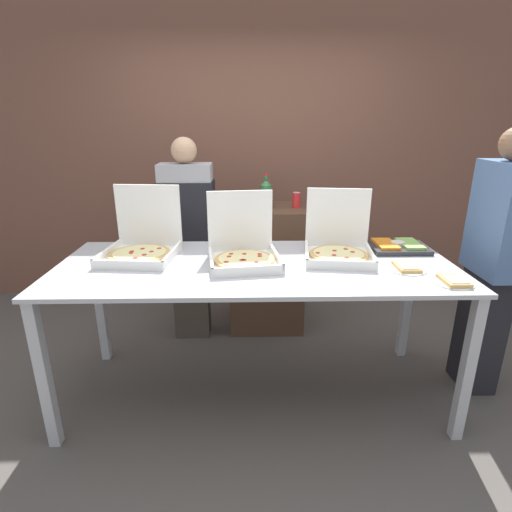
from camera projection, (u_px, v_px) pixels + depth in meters
ground_plane at (256, 391)px, 2.69m from camera, size 16.00×16.00×0.00m
brick_wall_behind at (252, 157)px, 3.85m from camera, size 10.00×0.06×2.80m
buffet_table at (256, 279)px, 2.43m from camera, size 2.38×0.96×0.92m
pizza_box_near_left at (142, 244)px, 2.52m from camera, size 0.47×0.48×0.43m
pizza_box_far_left at (338, 246)px, 2.50m from camera, size 0.46×0.47×0.41m
pizza_box_far_right at (243, 250)px, 2.41m from camera, size 0.46×0.47×0.41m
paper_plate_front_left at (454, 281)px, 2.11m from camera, size 0.20×0.20×0.03m
paper_plate_front_right at (407, 267)px, 2.31m from camera, size 0.23×0.23×0.03m
veggie_tray at (397, 246)px, 2.66m from camera, size 0.36×0.30×0.05m
sideboard_podium at (266, 267)px, 3.46m from camera, size 0.62×0.53×1.06m
soda_bottle at (266, 193)px, 3.24m from camera, size 0.09×0.09×0.27m
soda_can_silver at (251, 204)px, 3.11m from camera, size 0.07×0.07×0.12m
soda_can_colored at (296, 200)px, 3.26m from camera, size 0.07×0.07×0.12m
person_server_vest at (188, 231)px, 3.15m from camera, size 0.42×0.24×1.62m
person_guest_plaid at (494, 262)px, 2.50m from camera, size 0.22×0.40×1.71m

